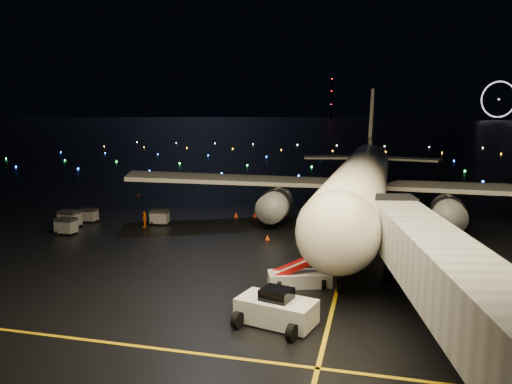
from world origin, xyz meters
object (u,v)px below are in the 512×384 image
airliner (363,152)px  baggage_cart_1 (66,226)px  crew_c (145,219)px  baggage_cart_2 (89,215)px  baggage_cart_3 (70,219)px  pushback_tug (276,306)px  baggage_cart_0 (160,217)px  belt_loader (300,264)px

airliner → baggage_cart_1: 33.20m
crew_c → baggage_cart_2: 7.47m
baggage_cart_1 → baggage_cart_3: bearing=119.5°
pushback_tug → baggage_cart_2: (-26.41, 21.98, -0.34)m
crew_c → baggage_cart_2: crew_c is taller
airliner → baggage_cart_1: bearing=-152.9°
pushback_tug → baggage_cart_0: pushback_tug is taller
pushback_tug → crew_c: bearing=146.6°
baggage_cart_0 → belt_loader: bearing=-47.9°
airliner → crew_c: 25.60m
airliner → baggage_cart_1: airliner is taller
belt_loader → baggage_cart_3: size_ratio=3.08×
airliner → belt_loader: bearing=-97.1°
baggage_cart_1 → crew_c: bearing=38.0°
airliner → baggage_cart_0: 24.14m
pushback_tug → baggage_cart_1: size_ratio=2.34×
baggage_cart_2 → belt_loader: bearing=-28.9°
pushback_tug → belt_loader: size_ratio=0.69×
crew_c → baggage_cart_3: baggage_cart_3 is taller
baggage_cart_0 → airliner: bearing=12.7°
airliner → baggage_cart_3: 33.46m
baggage_cart_0 → baggage_cart_2: (-8.42, -0.70, -0.06)m
airliner → baggage_cart_2: (-30.15, -8.47, -7.15)m
airliner → pushback_tug: 31.42m
baggage_cart_0 → baggage_cart_3: baggage_cart_3 is taller
baggage_cart_0 → baggage_cart_2: bearing=177.7°
belt_loader → baggage_cart_3: 29.89m
crew_c → baggage_cart_1: 8.01m
airliner → baggage_cart_1: (-29.17, -14.20, -7.07)m
baggage_cart_1 → airliner: bearing=27.3°
baggage_cart_2 → crew_c: bearing=-6.7°
baggage_cart_3 → pushback_tug: bearing=-29.8°
crew_c → baggage_cart_0: crew_c is taller
airliner → baggage_cart_0: airliner is taller
belt_loader → baggage_cart_1: bearing=141.3°
belt_loader → baggage_cart_3: belt_loader is taller
baggage_cart_1 → baggage_cart_2: baggage_cart_1 is taller
baggage_cart_1 → baggage_cart_3: 3.24m
baggage_cart_3 → baggage_cart_1: bearing=-56.4°
airliner → baggage_cart_1: size_ratio=28.60×
crew_c → baggage_cart_2: size_ratio=0.99×
belt_loader → baggage_cart_1: belt_loader is taller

